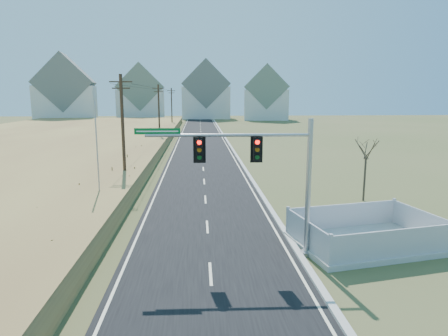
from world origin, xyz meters
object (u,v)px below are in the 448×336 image
traffic_signal_mast (269,172)px  open_sign (370,238)px  fence_enclosure (366,240)px  bare_tree (367,148)px  flagpole (98,168)px

traffic_signal_mast → open_sign: bearing=12.4°
fence_enclosure → bare_tree: bearing=56.5°
open_sign → traffic_signal_mast: bearing=176.5°
open_sign → bare_tree: bare_tree is taller
fence_enclosure → bare_tree: size_ratio=1.61×
traffic_signal_mast → fence_enclosure: bearing=12.1°
fence_enclosure → flagpole: (-14.63, 7.17, 2.52)m
traffic_signal_mast → flagpole: 12.58m
bare_tree → open_sign: bearing=-110.8°
open_sign → bare_tree: 9.53m
traffic_signal_mast → fence_enclosure: traffic_signal_mast is taller
traffic_signal_mast → open_sign: traffic_signal_mast is taller
fence_enclosure → bare_tree: 9.68m
fence_enclosure → bare_tree: (3.38, 8.37, 3.49)m
flagpole → bare_tree: bearing=3.8°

